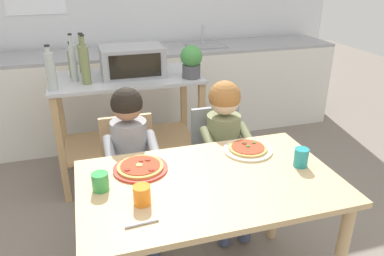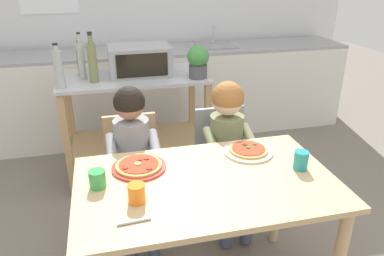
{
  "view_description": "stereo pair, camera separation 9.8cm",
  "coord_description": "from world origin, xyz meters",
  "px_view_note": "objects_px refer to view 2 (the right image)",
  "views": [
    {
      "loc": [
        -0.53,
        -1.47,
        1.72
      ],
      "look_at": [
        0.0,
        0.3,
        0.9
      ],
      "focal_mm": 34.89,
      "sensor_mm": 36.0,
      "label": 1
    },
    {
      "loc": [
        -0.44,
        -1.5,
        1.72
      ],
      "look_at": [
        0.0,
        0.3,
        0.9
      ],
      "focal_mm": 34.89,
      "sensor_mm": 36.0,
      "label": 2
    }
  ],
  "objects_px": {
    "kitchen_island_cart": "(136,109)",
    "pizza_plate_cream": "(248,150)",
    "toaster_oven": "(140,60)",
    "drinking_cup_teal": "(301,160)",
    "bottle_clear_vinegar": "(80,62)",
    "dining_chair_right": "(222,158)",
    "bottle_brown_beer": "(93,63)",
    "pizza_plate_red_rimmed": "(139,166)",
    "potted_herb_plant": "(198,61)",
    "drinking_cup_green": "(97,179)",
    "bottle_slim_sauce": "(58,69)",
    "dining_table": "(206,200)",
    "bottle_tall_green_wine": "(92,55)",
    "serving_spoon": "(134,222)",
    "bottle_squat_spirits": "(81,61)",
    "drinking_cup_orange": "(137,193)",
    "child_in_olive_shirt": "(229,139)",
    "dining_chair_left": "(133,168)",
    "child_in_grey_shirt": "(133,150)"
  },
  "relations": [
    {
      "from": "kitchen_island_cart",
      "to": "pizza_plate_cream",
      "type": "distance_m",
      "value": 1.32
    },
    {
      "from": "toaster_oven",
      "to": "drinking_cup_teal",
      "type": "height_order",
      "value": "toaster_oven"
    },
    {
      "from": "kitchen_island_cart",
      "to": "pizza_plate_cream",
      "type": "xyz_separation_m",
      "value": [
        0.52,
        -1.21,
        0.16
      ]
    },
    {
      "from": "bottle_clear_vinegar",
      "to": "dining_chair_right",
      "type": "height_order",
      "value": "bottle_clear_vinegar"
    },
    {
      "from": "bottle_brown_beer",
      "to": "pizza_plate_red_rimmed",
      "type": "relative_size",
      "value": 1.3
    },
    {
      "from": "potted_herb_plant",
      "to": "drinking_cup_green",
      "type": "height_order",
      "value": "potted_herb_plant"
    },
    {
      "from": "bottle_slim_sauce",
      "to": "dining_table",
      "type": "distance_m",
      "value": 1.5
    },
    {
      "from": "kitchen_island_cart",
      "to": "bottle_clear_vinegar",
      "type": "bearing_deg",
      "value": 167.14
    },
    {
      "from": "bottle_tall_green_wine",
      "to": "dining_chair_right",
      "type": "xyz_separation_m",
      "value": [
        0.83,
        -0.98,
        -0.54
      ]
    },
    {
      "from": "drinking_cup_teal",
      "to": "bottle_tall_green_wine",
      "type": "bearing_deg",
      "value": 121.6
    },
    {
      "from": "kitchen_island_cart",
      "to": "dining_table",
      "type": "distance_m",
      "value": 1.45
    },
    {
      "from": "toaster_oven",
      "to": "potted_herb_plant",
      "type": "relative_size",
      "value": 1.91
    },
    {
      "from": "drinking_cup_teal",
      "to": "serving_spoon",
      "type": "bearing_deg",
      "value": -164.8
    },
    {
      "from": "toaster_oven",
      "to": "bottle_squat_spirits",
      "type": "xyz_separation_m",
      "value": [
        -0.44,
        -0.03,
        0.03
      ]
    },
    {
      "from": "bottle_slim_sauce",
      "to": "drinking_cup_orange",
      "type": "height_order",
      "value": "bottle_slim_sauce"
    },
    {
      "from": "drinking_cup_orange",
      "to": "pizza_plate_cream",
      "type": "bearing_deg",
      "value": 26.41
    },
    {
      "from": "toaster_oven",
      "to": "potted_herb_plant",
      "type": "height_order",
      "value": "potted_herb_plant"
    },
    {
      "from": "potted_herb_plant",
      "to": "drinking_cup_orange",
      "type": "height_order",
      "value": "potted_herb_plant"
    },
    {
      "from": "toaster_oven",
      "to": "bottle_clear_vinegar",
      "type": "height_order",
      "value": "bottle_clear_vinegar"
    },
    {
      "from": "potted_herb_plant",
      "to": "drinking_cup_teal",
      "type": "height_order",
      "value": "potted_herb_plant"
    },
    {
      "from": "bottle_slim_sauce",
      "to": "child_in_olive_shirt",
      "type": "height_order",
      "value": "bottle_slim_sauce"
    },
    {
      "from": "dining_chair_left",
      "to": "drinking_cup_green",
      "type": "bearing_deg",
      "value": -108.71
    },
    {
      "from": "bottle_brown_beer",
      "to": "pizza_plate_cream",
      "type": "distance_m",
      "value": 1.39
    },
    {
      "from": "bottle_slim_sauce",
      "to": "child_in_grey_shirt",
      "type": "distance_m",
      "value": 0.89
    },
    {
      "from": "drinking_cup_teal",
      "to": "serving_spoon",
      "type": "height_order",
      "value": "drinking_cup_teal"
    },
    {
      "from": "child_in_olive_shirt",
      "to": "bottle_tall_green_wine",
      "type": "bearing_deg",
      "value": 126.86
    },
    {
      "from": "bottle_clear_vinegar",
      "to": "child_in_olive_shirt",
      "type": "relative_size",
      "value": 0.27
    },
    {
      "from": "toaster_oven",
      "to": "drinking_cup_teal",
      "type": "relative_size",
      "value": 4.91
    },
    {
      "from": "toaster_oven",
      "to": "pizza_plate_cream",
      "type": "relative_size",
      "value": 1.77
    },
    {
      "from": "child_in_olive_shirt",
      "to": "drinking_cup_green",
      "type": "relative_size",
      "value": 11.83
    },
    {
      "from": "drinking_cup_orange",
      "to": "serving_spoon",
      "type": "relative_size",
      "value": 0.63
    },
    {
      "from": "bottle_slim_sauce",
      "to": "bottle_squat_spirits",
      "type": "bearing_deg",
      "value": 49.3
    },
    {
      "from": "bottle_brown_beer",
      "to": "pizza_plate_cream",
      "type": "relative_size",
      "value": 1.32
    },
    {
      "from": "bottle_tall_green_wine",
      "to": "dining_table",
      "type": "bearing_deg",
      "value": -72.52
    },
    {
      "from": "toaster_oven",
      "to": "dining_table",
      "type": "relative_size",
      "value": 0.38
    },
    {
      "from": "bottle_brown_beer",
      "to": "bottle_slim_sauce",
      "type": "relative_size",
      "value": 1.13
    },
    {
      "from": "bottle_tall_green_wine",
      "to": "potted_herb_plant",
      "type": "distance_m",
      "value": 0.89
    },
    {
      "from": "bottle_squat_spirits",
      "to": "dining_chair_right",
      "type": "xyz_separation_m",
      "value": [
        0.9,
        -0.75,
        -0.56
      ]
    },
    {
      "from": "potted_herb_plant",
      "to": "toaster_oven",
      "type": "bearing_deg",
      "value": 155.27
    },
    {
      "from": "pizza_plate_red_rimmed",
      "to": "drinking_cup_teal",
      "type": "height_order",
      "value": "drinking_cup_teal"
    },
    {
      "from": "bottle_clear_vinegar",
      "to": "bottle_slim_sauce",
      "type": "distance_m",
      "value": 0.32
    },
    {
      "from": "potted_herb_plant",
      "to": "drinking_cup_orange",
      "type": "relative_size",
      "value": 2.89
    },
    {
      "from": "bottle_squat_spirits",
      "to": "drinking_cup_orange",
      "type": "height_order",
      "value": "bottle_squat_spirits"
    },
    {
      "from": "bottle_slim_sauce",
      "to": "potted_herb_plant",
      "type": "bearing_deg",
      "value": 0.69
    },
    {
      "from": "bottle_tall_green_wine",
      "to": "dining_chair_right",
      "type": "height_order",
      "value": "bottle_tall_green_wine"
    },
    {
      "from": "bottle_clear_vinegar",
      "to": "drinking_cup_orange",
      "type": "bearing_deg",
      "value": -80.87
    },
    {
      "from": "kitchen_island_cart",
      "to": "bottle_brown_beer",
      "type": "relative_size",
      "value": 3.24
    },
    {
      "from": "bottle_brown_beer",
      "to": "pizza_plate_cream",
      "type": "xyz_separation_m",
      "value": [
        0.82,
        -1.09,
        -0.28
      ]
    },
    {
      "from": "kitchen_island_cart",
      "to": "bottle_clear_vinegar",
      "type": "distance_m",
      "value": 0.57
    },
    {
      "from": "drinking_cup_green",
      "to": "serving_spoon",
      "type": "relative_size",
      "value": 0.62
    }
  ]
}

